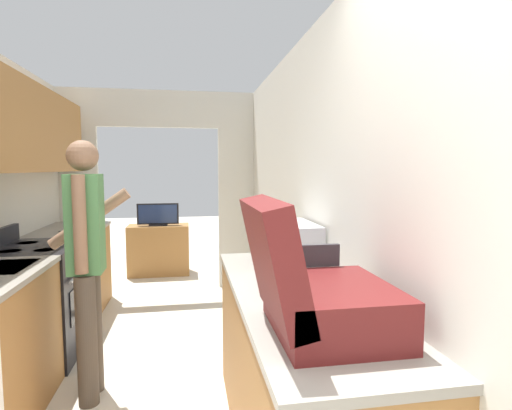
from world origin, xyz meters
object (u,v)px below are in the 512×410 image
at_px(person, 87,262).
at_px(knife, 62,232).
at_px(television, 158,215).
at_px(book_stack, 286,279).
at_px(microwave, 286,243).
at_px(suitcase, 312,291).
at_px(tv_cabinet, 159,250).
at_px(range_oven, 39,301).

distance_m(person, knife, 1.47).
height_order(person, television, person).
distance_m(book_stack, knife, 2.72).
height_order(microwave, book_stack, microwave).
xyz_separation_m(suitcase, book_stack, (0.04, 0.56, -0.11)).
bearing_deg(tv_cabinet, microwave, -72.40).
relative_size(range_oven, microwave, 2.04).
xyz_separation_m(television, knife, (-0.78, -1.77, 0.05)).
bearing_deg(television, suitcase, -78.71).
height_order(suitcase, tv_cabinet, suitcase).
height_order(microwave, knife, microwave).
bearing_deg(knife, person, -88.32).
bearing_deg(microwave, suitcase, -99.14).
bearing_deg(suitcase, knife, 122.00).
bearing_deg(person, range_oven, 37.24).
bearing_deg(microwave, book_stack, -104.27).
distance_m(person, television, 3.14).
relative_size(television, knife, 1.97).
bearing_deg(television, range_oven, -107.96).
relative_size(tv_cabinet, television, 1.48).
height_order(person, suitcase, person).
distance_m(microwave, tv_cabinet, 3.59).
height_order(range_oven, knife, range_oven).
xyz_separation_m(microwave, book_stack, (-0.14, -0.56, -0.08)).
xyz_separation_m(range_oven, television, (0.79, 2.43, 0.41)).
xyz_separation_m(range_oven, book_stack, (1.71, -1.45, 0.51)).
bearing_deg(book_stack, person, 147.12).
bearing_deg(person, microwave, -99.65).
relative_size(person, microwave, 3.33).
bearing_deg(suitcase, book_stack, 86.11).
height_order(range_oven, suitcase, suitcase).
height_order(range_oven, television, range_oven).
height_order(suitcase, knife, suitcase).
bearing_deg(range_oven, knife, 89.61).
relative_size(person, television, 2.95).
xyz_separation_m(range_oven, knife, (0.00, 0.67, 0.46)).
distance_m(person, suitcase, 1.73).
height_order(tv_cabinet, television, television).
bearing_deg(microwave, television, 107.81).
bearing_deg(television, tv_cabinet, 90.00).
xyz_separation_m(person, knife, (-0.55, 1.36, -0.01)).
bearing_deg(range_oven, television, 72.04).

